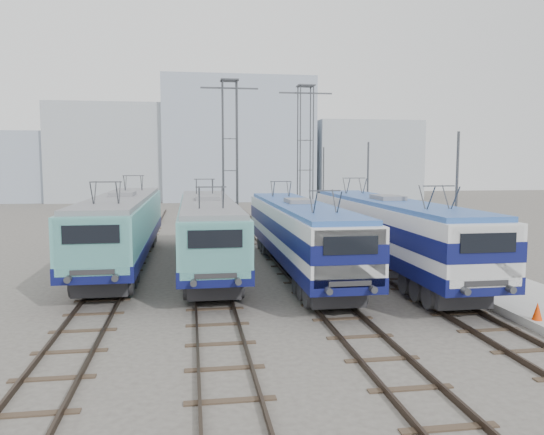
{
  "coord_description": "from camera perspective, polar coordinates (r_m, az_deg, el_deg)",
  "views": [
    {
      "loc": [
        -3.1,
        -20.03,
        5.63
      ],
      "look_at": [
        1.05,
        7.0,
        2.79
      ],
      "focal_mm": 35.0,
      "sensor_mm": 36.0,
      "label": 1
    }
  ],
  "objects": [
    {
      "name": "ground",
      "position": [
        21.03,
        0.06,
        -9.61
      ],
      "size": [
        160.0,
        160.0,
        0.0
      ],
      "primitive_type": "plane",
      "color": "#514C47"
    },
    {
      "name": "platform",
      "position": [
        31.5,
        16.44,
        -4.34
      ],
      "size": [
        4.0,
        70.0,
        0.3
      ],
      "primitive_type": "cube",
      "color": "#9E9E99",
      "rests_on": "ground"
    },
    {
      "name": "locomotive_far_left",
      "position": [
        29.69,
        -15.74,
        -0.66
      ],
      "size": [
        2.99,
        18.89,
        3.55
      ],
      "color": "#0C1048",
      "rests_on": "ground"
    },
    {
      "name": "locomotive_center_left",
      "position": [
        28.05,
        -6.93,
        -1.04
      ],
      "size": [
        2.86,
        18.09,
        3.4
      ],
      "color": "#0C1048",
      "rests_on": "ground"
    },
    {
      "name": "locomotive_center_right",
      "position": [
        26.64,
        2.93,
        -1.35
      ],
      "size": [
        2.8,
        17.71,
        3.33
      ],
      "color": "#0C1048",
      "rests_on": "ground"
    },
    {
      "name": "locomotive_far_right",
      "position": [
        27.4,
        12.41,
        -1.08
      ],
      "size": [
        2.93,
        18.51,
        3.48
      ],
      "color": "#0C1048",
      "rests_on": "ground"
    },
    {
      "name": "catenary_tower_west",
      "position": [
        42.15,
        -4.54,
        7.28
      ],
      "size": [
        4.5,
        1.2,
        12.0
      ],
      "color": "#3F4247",
      "rests_on": "ground"
    },
    {
      "name": "catenary_tower_east",
      "position": [
        45.07,
        3.6,
        7.2
      ],
      "size": [
        4.5,
        1.2,
        12.0
      ],
      "color": "#3F4247",
      "rests_on": "ground"
    },
    {
      "name": "mast_front",
      "position": [
        25.03,
        19.17,
        0.71
      ],
      "size": [
        0.12,
        0.12,
        7.0
      ],
      "primitive_type": "cylinder",
      "color": "#3F4247",
      "rests_on": "ground"
    },
    {
      "name": "mast_mid",
      "position": [
        36.05,
        10.24,
        2.44
      ],
      "size": [
        0.12,
        0.12,
        7.0
      ],
      "primitive_type": "cylinder",
      "color": "#3F4247",
      "rests_on": "ground"
    },
    {
      "name": "mast_rear",
      "position": [
        47.54,
        5.54,
        3.33
      ],
      "size": [
        0.12,
        0.12,
        7.0
      ],
      "primitive_type": "cylinder",
      "color": "#3F4247",
      "rests_on": "ground"
    },
    {
      "name": "safety_cone",
      "position": [
        20.39,
        26.65,
        -8.98
      ],
      "size": [
        0.34,
        0.34,
        0.61
      ],
      "primitive_type": "cone",
      "color": "red",
      "rests_on": "platform"
    },
    {
      "name": "building_west",
      "position": [
        82.76,
        -16.4,
        6.63
      ],
      "size": [
        18.0,
        12.0,
        14.0
      ],
      "primitive_type": "cube",
      "color": "#9FA8B1",
      "rests_on": "ground"
    },
    {
      "name": "building_center",
      "position": [
        82.4,
        -3.81,
        8.25
      ],
      "size": [
        22.0,
        14.0,
        18.0
      ],
      "primitive_type": "cube",
      "color": "#94A1B4",
      "rests_on": "ground"
    },
    {
      "name": "building_east",
      "position": [
        86.39,
        9.61,
        6.09
      ],
      "size": [
        16.0,
        12.0,
        12.0
      ],
      "primitive_type": "cube",
      "color": "#9FA8B1",
      "rests_on": "ground"
    },
    {
      "name": "building_far_west",
      "position": [
        86.33,
        -26.98,
        4.86
      ],
      "size": [
        14.0,
        10.0,
        10.0
      ],
      "primitive_type": "cube",
      "color": "#94A1B4",
      "rests_on": "ground"
    }
  ]
}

